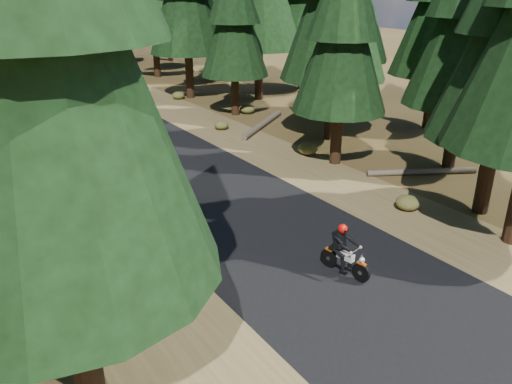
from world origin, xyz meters
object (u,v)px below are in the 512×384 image
(log_near, at_px, (263,124))
(rider_follow, at_px, (154,162))
(rider_lead, at_px, (345,258))
(log_far, at_px, (422,172))

(log_near, bearing_deg, rider_follow, 168.93)
(log_near, distance_m, rider_follow, 8.40)
(rider_lead, bearing_deg, rider_follow, -93.69)
(rider_lead, relative_size, rider_follow, 0.94)
(log_near, relative_size, rider_follow, 3.09)
(log_far, xyz_separation_m, rider_follow, (-8.89, 6.00, 0.38))
(log_near, bearing_deg, log_far, -118.00)
(log_far, height_order, rider_follow, rider_follow)
(log_near, xyz_separation_m, log_far, (1.24, -9.47, -0.04))
(rider_lead, bearing_deg, log_near, -126.59)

